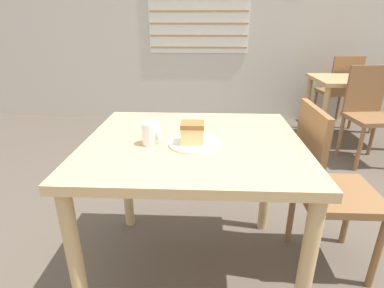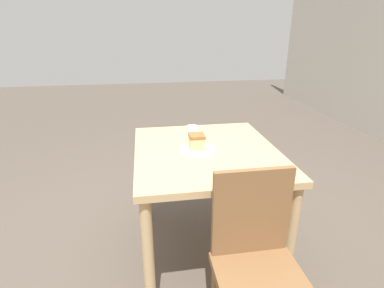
{
  "view_description": "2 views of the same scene",
  "coord_description": "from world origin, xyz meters",
  "views": [
    {
      "loc": [
        -0.09,
        -1.15,
        1.28
      ],
      "look_at": [
        -0.15,
        0.04,
        0.79
      ],
      "focal_mm": 28.0,
      "sensor_mm": 36.0,
      "label": 1
    },
    {
      "loc": [
        1.54,
        -0.24,
        1.49
      ],
      "look_at": [
        -0.14,
        0.04,
        0.82
      ],
      "focal_mm": 28.0,
      "sensor_mm": 36.0,
      "label": 2
    }
  ],
  "objects": [
    {
      "name": "ground_plane",
      "position": [
        0.0,
        0.0,
        0.0
      ],
      "size": [
        14.0,
        14.0,
        0.0
      ],
      "primitive_type": "plane",
      "color": "brown"
    },
    {
      "name": "coffee_mug",
      "position": [
        -0.33,
        0.07,
        0.82
      ],
      "size": [
        0.08,
        0.08,
        0.1
      ],
      "color": "white",
      "rests_on": "dining_table_near"
    },
    {
      "name": "chair_near_window",
      "position": [
        0.54,
        0.23,
        0.5
      ],
      "size": [
        0.39,
        0.39,
        0.91
      ],
      "rotation": [
        0.0,
        0.0,
        1.57
      ],
      "color": "brown",
      "rests_on": "ground_plane"
    },
    {
      "name": "cake_slice",
      "position": [
        -0.15,
        0.07,
        0.83
      ],
      "size": [
        0.1,
        0.09,
        0.09
      ],
      "color": "#E0C67F",
      "rests_on": "plate"
    },
    {
      "name": "dining_table_near",
      "position": [
        -0.15,
        0.13,
        0.66
      ],
      "size": [
        0.99,
        0.88,
        0.77
      ],
      "color": "tan",
      "rests_on": "ground_plane"
    },
    {
      "name": "plate",
      "position": [
        -0.14,
        0.07,
        0.78
      ],
      "size": [
        0.23,
        0.23,
        0.01
      ],
      "color": "white",
      "rests_on": "dining_table_near"
    }
  ]
}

